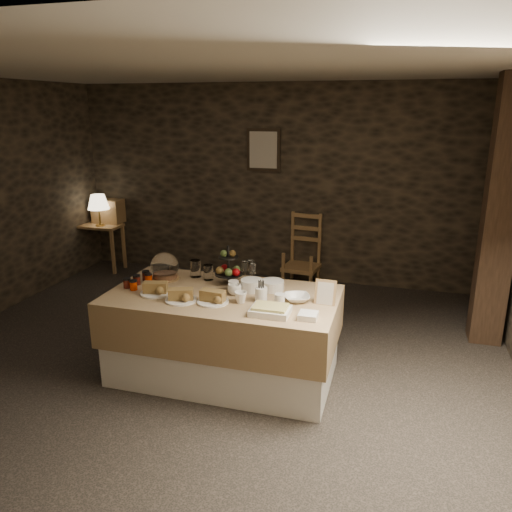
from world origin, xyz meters
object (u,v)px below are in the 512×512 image
(console_table, at_px, (100,234))
(wine_rack, at_px, (108,211))
(chair, at_px, (302,253))
(fruit_stand, at_px, (229,269))
(timber_column, at_px, (500,215))
(buffet_table, at_px, (223,329))
(table_lamp, at_px, (98,202))

(console_table, height_order, wine_rack, wine_rack)
(chair, bearing_deg, fruit_stand, -88.62)
(console_table, height_order, fruit_stand, fruit_stand)
(timber_column, height_order, fruit_stand, timber_column)
(console_table, bearing_deg, chair, 4.33)
(console_table, relative_size, fruit_stand, 1.89)
(console_table, relative_size, chair, 0.91)
(buffet_table, relative_size, console_table, 2.91)
(table_lamp, distance_m, wine_rack, 0.28)
(buffet_table, bearing_deg, table_lamp, 139.28)
(console_table, distance_m, wine_rack, 0.35)
(fruit_stand, bearing_deg, chair, 84.50)
(buffet_table, xyz_separation_m, chair, (0.20, 2.58, -0.02))
(wine_rack, relative_size, chair, 0.57)
(timber_column, bearing_deg, chair, 151.37)
(table_lamp, xyz_separation_m, wine_rack, (-0.00, 0.23, -0.17))
(timber_column, relative_size, fruit_stand, 7.36)
(wine_rack, distance_m, chair, 2.91)
(chair, relative_size, fruit_stand, 2.08)
(buffet_table, height_order, wine_rack, wine_rack)
(table_lamp, bearing_deg, timber_column, -10.07)
(buffet_table, height_order, timber_column, timber_column)
(buffet_table, bearing_deg, timber_column, 31.50)
(buffet_table, bearing_deg, chair, 85.67)
(console_table, bearing_deg, table_lamp, -45.00)
(buffet_table, relative_size, chair, 2.64)
(chair, bearing_deg, timber_column, -21.76)
(timber_column, bearing_deg, wine_rack, 167.40)
(table_lamp, xyz_separation_m, chair, (2.88, 0.27, -0.59))
(wine_rack, bearing_deg, console_table, -105.52)
(chair, distance_m, fruit_stand, 2.39)
(table_lamp, bearing_deg, chair, 5.39)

